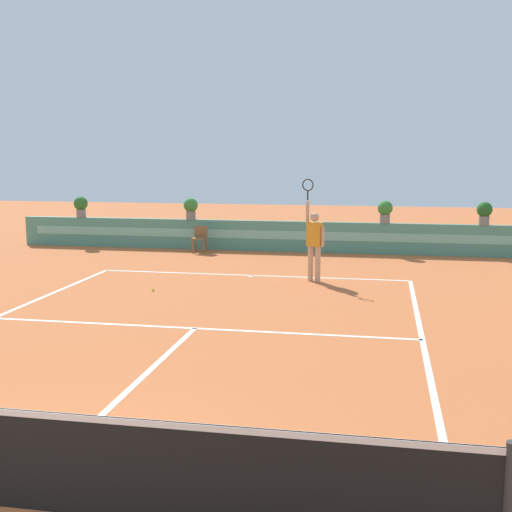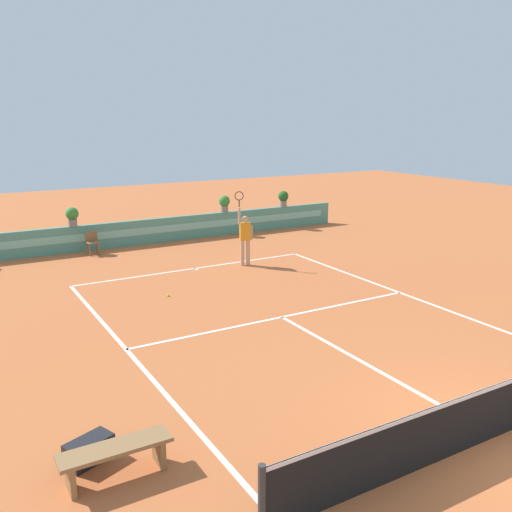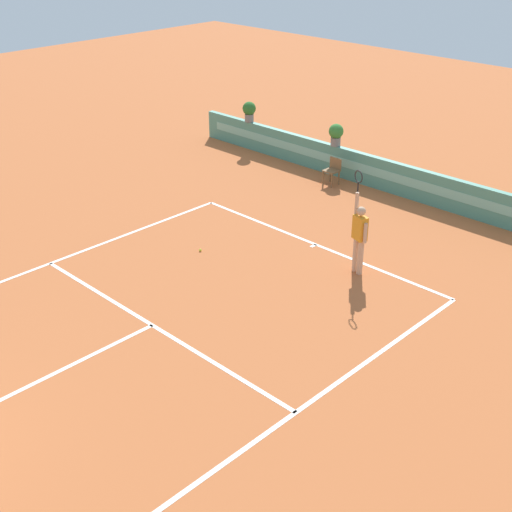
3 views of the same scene
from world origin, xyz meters
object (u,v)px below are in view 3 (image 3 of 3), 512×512
(ball_kid_chair, at_px, (333,170))
(potted_plant_left, at_px, (336,133))
(tennis_player, at_px, (359,233))
(tennis_ball_near_baseline, at_px, (200,250))
(potted_plant_far_left, at_px, (249,110))

(ball_kid_chair, distance_m, potted_plant_left, 1.29)
(ball_kid_chair, height_order, potted_plant_left, potted_plant_left)
(tennis_player, xyz_separation_m, tennis_ball_near_baseline, (-3.61, -1.92, -1.02))
(ball_kid_chair, xyz_separation_m, tennis_player, (4.16, -4.24, 0.57))
(tennis_player, distance_m, potted_plant_left, 6.83)
(tennis_ball_near_baseline, distance_m, potted_plant_left, 7.12)
(tennis_player, distance_m, tennis_ball_near_baseline, 4.21)
(ball_kid_chair, xyz_separation_m, potted_plant_left, (-0.51, 0.73, 0.93))
(ball_kid_chair, relative_size, tennis_player, 0.33)
(potted_plant_left, bearing_deg, potted_plant_far_left, 180.00)
(potted_plant_far_left, bearing_deg, tennis_player, -29.97)
(ball_kid_chair, xyz_separation_m, tennis_ball_near_baseline, (0.56, -6.17, -0.44))
(tennis_ball_near_baseline, bearing_deg, tennis_player, 28.09)
(tennis_player, relative_size, potted_plant_left, 3.57)
(ball_kid_chair, height_order, tennis_ball_near_baseline, ball_kid_chair)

